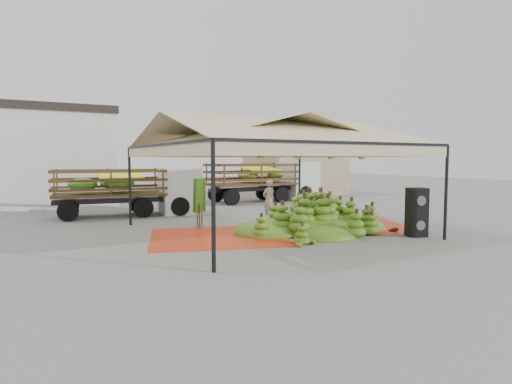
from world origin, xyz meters
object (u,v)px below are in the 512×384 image
banana_heap (316,213)px  speaker_stack (417,212)px  truck_right (268,177)px  truck_left (134,186)px  vendor (269,200)px

banana_heap → speaker_stack: speaker_stack is taller
speaker_stack → truck_right: 12.85m
truck_left → speaker_stack: bearing=-48.6°
vendor → truck_left: 6.27m
banana_heap → speaker_stack: size_ratio=3.70×
truck_left → vendor: bearing=-35.3°
banana_heap → speaker_stack: (2.21, -2.55, 0.17)m
banana_heap → vendor: bearing=90.3°
truck_left → truck_right: (8.71, 2.68, 0.12)m
banana_heap → vendor: (-0.02, 3.26, 0.21)m
speaker_stack → truck_left: (-6.84, 10.02, 0.54)m
vendor → speaker_stack: bearing=99.6°
banana_heap → truck_left: truck_left is taller
banana_heap → vendor: 3.26m
vendor → banana_heap: bearing=78.9°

